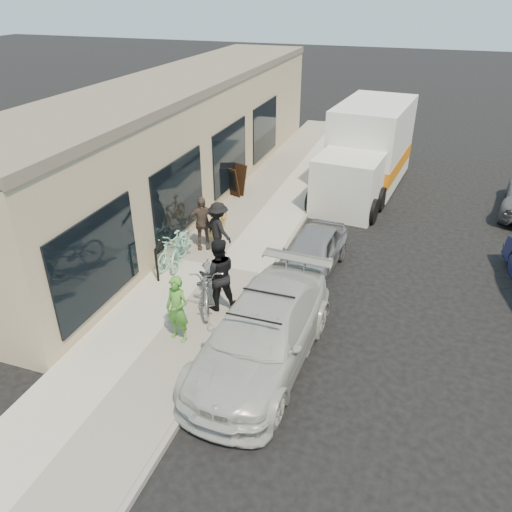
% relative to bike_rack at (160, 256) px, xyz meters
% --- Properties ---
extents(ground, '(120.00, 120.00, 0.00)m').
position_rel_bike_rack_xyz_m(ground, '(3.14, -2.06, -0.72)').
color(ground, black).
rests_on(ground, ground).
extents(sidewalk, '(3.00, 34.00, 0.15)m').
position_rel_bike_rack_xyz_m(sidewalk, '(1.14, 0.94, -0.64)').
color(sidewalk, '#BCB8A9').
rests_on(sidewalk, ground).
extents(curb, '(0.12, 34.00, 0.13)m').
position_rel_bike_rack_xyz_m(curb, '(2.69, 0.94, -0.65)').
color(curb, gray).
rests_on(curb, ground).
extents(storefront, '(3.60, 20.00, 4.22)m').
position_rel_bike_rack_xyz_m(storefront, '(-2.10, 5.93, 1.41)').
color(storefront, '#CCB98E').
rests_on(storefront, ground).
extents(bike_rack, '(0.20, 0.65, 0.94)m').
position_rel_bike_rack_xyz_m(bike_rack, '(0.00, 0.00, 0.00)').
color(bike_rack, black).
rests_on(bike_rack, sidewalk).
extents(sandwich_board, '(0.87, 0.87, 1.11)m').
position_rel_bike_rack_xyz_m(sandwich_board, '(-0.22, 5.96, -0.00)').
color(sandwich_board, black).
rests_on(sandwich_board, sidewalk).
extents(sedan_white, '(2.23, 4.97, 1.46)m').
position_rel_bike_rack_xyz_m(sedan_white, '(3.57, -2.23, -0.01)').
color(sedan_white, beige).
rests_on(sedan_white, ground).
extents(sedan_silver, '(1.60, 3.53, 1.18)m').
position_rel_bike_rack_xyz_m(sedan_silver, '(3.68, 1.72, -0.13)').
color(sedan_silver, '#939398').
rests_on(sedan_silver, ground).
extents(moving_truck, '(3.02, 6.57, 3.13)m').
position_rel_bike_rack_xyz_m(moving_truck, '(4.11, 8.63, 0.67)').
color(moving_truck, silver).
rests_on(moving_truck, ground).
extents(tandem_bike, '(1.55, 2.32, 1.15)m').
position_rel_bike_rack_xyz_m(tandem_bike, '(1.70, -0.74, 0.01)').
color(tandem_bike, '#ADADAF').
rests_on(tandem_bike, sidewalk).
extents(woman_rider, '(0.63, 0.48, 1.55)m').
position_rel_bike_rack_xyz_m(woman_rider, '(1.68, -2.28, 0.21)').
color(woman_rider, '#4A9331').
rests_on(woman_rider, sidewalk).
extents(man_standing, '(1.10, 1.03, 1.80)m').
position_rel_bike_rack_xyz_m(man_standing, '(2.03, -0.87, 0.34)').
color(man_standing, black).
rests_on(man_standing, sidewalk).
extents(cruiser_bike_a, '(0.60, 1.58, 0.92)m').
position_rel_bike_rack_xyz_m(cruiser_bike_a, '(0.06, 0.63, -0.11)').
color(cruiser_bike_a, '#94DCC8').
rests_on(cruiser_bike_a, sidewalk).
extents(cruiser_bike_b, '(1.04, 1.98, 0.99)m').
position_rel_bike_rack_xyz_m(cruiser_bike_b, '(0.18, 0.86, -0.07)').
color(cruiser_bike_b, '#94DCC8').
rests_on(cruiser_bike_b, sidewalk).
extents(cruiser_bike_c, '(0.47, 1.62, 0.97)m').
position_rel_bike_rack_xyz_m(cruiser_bike_c, '(0.44, 2.79, -0.08)').
color(cruiser_bike_c, gold).
rests_on(cruiser_bike_c, sidewalk).
extents(bystander_a, '(1.15, 1.02, 1.55)m').
position_rel_bike_rack_xyz_m(bystander_a, '(0.98, 1.67, 0.21)').
color(bystander_a, black).
rests_on(bystander_a, sidewalk).
extents(bystander_b, '(1.01, 0.78, 1.60)m').
position_rel_bike_rack_xyz_m(bystander_b, '(0.41, 1.80, 0.23)').
color(bystander_b, '#504139').
rests_on(bystander_b, sidewalk).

